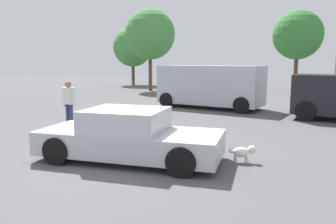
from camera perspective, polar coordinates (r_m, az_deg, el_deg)
ground_plane at (r=8.02m, az=-9.05°, el=-8.45°), size 80.00×80.00×0.00m
sedan_foreground at (r=7.98m, az=-6.73°, el=-4.23°), size 4.59×2.49×1.24m
dog at (r=7.99m, az=12.83°, el=-6.73°), size 0.60×0.40×0.41m
van_white at (r=17.08m, az=7.24°, el=4.60°), size 5.42×2.54×2.17m
pedestrian at (r=12.40m, az=-16.73°, el=2.00°), size 0.57×0.25×1.67m
tree_back_left at (r=27.66m, az=-3.12°, el=13.19°), size 4.08×4.08×6.62m
tree_back_center at (r=34.74m, az=-6.10°, el=11.07°), size 4.02×4.02×5.90m
tree_far_right at (r=30.10m, az=21.45°, el=12.25°), size 4.06×4.06×6.61m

